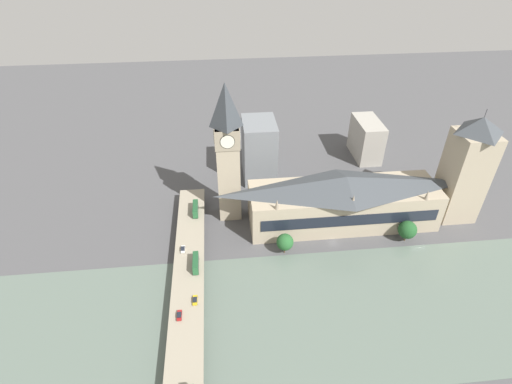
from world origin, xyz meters
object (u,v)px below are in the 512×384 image
Objects in this scene: car_northbound_lead at (183,249)px; car_northbound_mid at (179,315)px; victoria_tower at (466,169)px; double_decker_bus_mid at (195,209)px; clock_tower at (228,152)px; car_northbound_tail at (195,300)px; parliament_hall at (343,200)px; double_decker_bus_rear at (196,263)px; road_bridge at (187,316)px.

car_northbound_mid is (-36.38, -0.28, -0.06)m from car_northbound_lead.
victoria_tower is 143.14m from car_northbound_lead.
double_decker_bus_mid is 2.26× the size of car_northbound_mid.
clock_tower is 71.67m from car_northbound_tail.
parliament_hall is 1.30× the size of clock_tower.
double_decker_bus_rear reaches higher than car_northbound_tail.
clock_tower is 15.89× the size of car_northbound_lead.
victoria_tower is at bearing -89.95° from parliament_hall.
clock_tower reaches higher than double_decker_bus_mid.
road_bridge is at bearing 172.31° from double_decker_bus_rear.
car_northbound_tail is at bearing -28.61° from road_bridge.
car_northbound_mid is 8.86m from car_northbound_tail.
car_northbound_lead is (-27.25, 5.26, -1.92)m from double_decker_bus_mid.
car_northbound_mid is at bearing 175.52° from double_decker_bus_mid.
car_northbound_mid is (-0.80, 2.54, 1.81)m from road_bridge.
parliament_hall is 19.91× the size of car_northbound_tail.
car_northbound_mid is 0.99× the size of car_northbound_tail.
road_bridge is 36.78× the size of car_northbound_lead.
double_decker_bus_mid reaches higher than car_northbound_lead.
double_decker_bus_rear is (-31.60, 73.73, -4.69)m from parliament_hall.
parliament_hall is 80.35m from double_decker_bus_rear.
double_decker_bus_mid is at bearing 107.03° from clock_tower.
road_bridge is at bearing 112.25° from victoria_tower.
car_northbound_mid reaches higher than road_bridge.
car_northbound_tail is (-50.23, 134.06, -20.99)m from victoria_tower.
double_decker_bus_mid is at bearing -10.93° from car_northbound_lead.
car_northbound_tail reaches higher than road_bridge.
victoria_tower is 13.17× the size of car_northbound_lead.
car_northbound_tail is at bearing 110.54° from victoria_tower.
clock_tower is at bearing -21.11° from double_decker_bus_rear.
double_decker_bus_rear reaches higher than road_bridge.
clock_tower is 6.82× the size of double_decker_bus_mid.
parliament_hall is at bearing -75.59° from car_northbound_lead.
clock_tower reaches higher than double_decker_bus_rear.
victoria_tower is 0.36× the size of road_bridge.
parliament_hall is 98.05m from car_northbound_mid.
car_northbound_lead is 30.27m from car_northbound_tail.
victoria_tower is 152.43m from car_northbound_mid.
parliament_hall is 20.09× the size of car_northbound_mid.
double_decker_bus_mid is (62.84, -2.44, 3.79)m from road_bridge.
road_bridge is (-68.28, 20.20, -32.75)m from clock_tower.
victoria_tower reaches higher than car_northbound_mid.
car_northbound_tail is (-56.91, -0.79, -2.02)m from double_decker_bus_mid.
car_northbound_mid is at bearing 107.41° from road_bridge.
car_northbound_lead reaches higher than car_northbound_tail.
parliament_hall reaches higher than car_northbound_mid.
car_northbound_tail is (-29.66, -6.05, -0.10)m from car_northbound_lead.
double_decker_bus_rear is at bearing -13.02° from car_northbound_mid.
clock_tower reaches higher than car_northbound_mid.
car_northbound_mid is (-56.95, 139.83, -20.95)m from victoria_tower.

